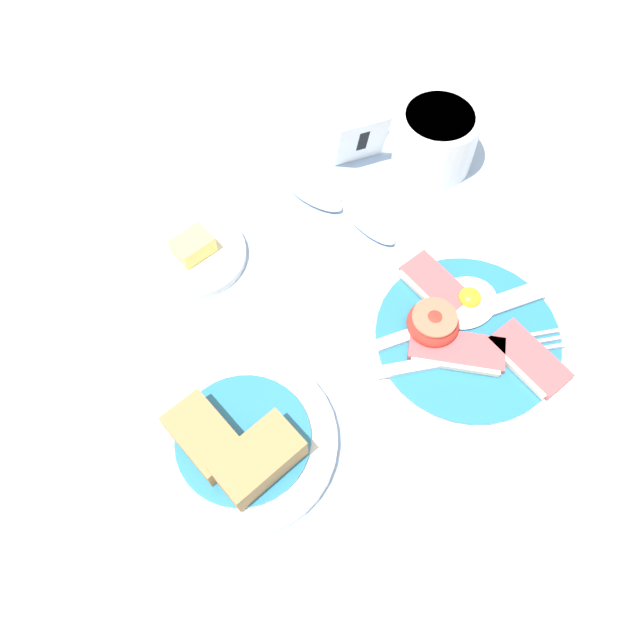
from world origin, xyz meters
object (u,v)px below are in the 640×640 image
butter_dish (195,253)px  teaspoon_by_saucer (353,212)px  sugar_cup (436,138)px  number_card (358,135)px  breakfast_plate (464,336)px  bread_plate (241,443)px  teaspoon_near_cup (336,208)px

butter_dish → teaspoon_by_saucer: (0.18, -0.04, -0.00)m
sugar_cup → number_card: 0.09m
breakfast_plate → butter_dish: 0.30m
breakfast_plate → number_card: 0.27m
bread_plate → number_card: size_ratio=2.37×
teaspoon_near_cup → bread_plate: bearing=105.0°
breakfast_plate → bread_plate: bread_plate is taller
butter_dish → teaspoon_near_cup: (0.17, -0.02, -0.00)m
breakfast_plate → bread_plate: (-0.24, 0.01, 0.00)m
sugar_cup → number_card: bearing=147.4°
sugar_cup → number_card: number_card is taller
teaspoon_by_saucer → teaspoon_near_cup: size_ratio=1.06×
breakfast_plate → bread_plate: 0.24m
breakfast_plate → sugar_cup: size_ratio=2.71×
number_card → teaspoon_near_cup: bearing=-127.7°
sugar_cup → teaspoon_near_cup: sugar_cup is taller
teaspoon_by_saucer → teaspoon_near_cup: 0.02m
number_card → teaspoon_near_cup: number_card is taller
butter_dish → teaspoon_by_saucer: 0.18m
breakfast_plate → teaspoon_near_cup: breakfast_plate is taller
breakfast_plate → sugar_cup: (0.11, 0.22, 0.03)m
sugar_cup → number_card: (-0.07, 0.05, -0.00)m
breakfast_plate → teaspoon_by_saucer: 0.19m
sugar_cup → butter_dish: sugar_cup is taller
breakfast_plate → teaspoon_by_saucer: (-0.01, 0.19, -0.01)m
sugar_cup → butter_dish: 0.30m
sugar_cup → teaspoon_by_saucer: sugar_cup is taller
bread_plate → number_card: 0.38m
sugar_cup → butter_dish: bearing=177.9°
breakfast_plate → teaspoon_by_saucer: size_ratio=1.34×
bread_plate → number_card: bearing=42.4°
breakfast_plate → number_card: (0.03, 0.26, 0.03)m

